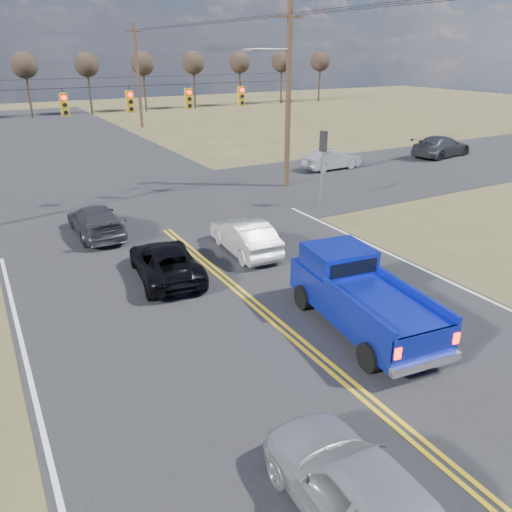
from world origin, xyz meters
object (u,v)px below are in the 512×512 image
black_suv (166,262)px  cross_car_east_near (332,159)px  white_car_queue (245,236)px  cross_car_east_far (441,146)px  dgrey_car_queue (96,221)px  pickup_truck (360,296)px  silver_suv (363,496)px

black_suv → cross_car_east_near: bearing=-138.2°
white_car_queue → cross_car_east_far: size_ratio=0.77×
cross_car_east_near → dgrey_car_queue: bearing=105.2°
pickup_truck → black_suv: 7.13m
black_suv → cross_car_east_far: (25.82, 10.49, 0.17)m
cross_car_east_far → dgrey_car_queue: bearing=91.3°
dgrey_car_queue → cross_car_east_far: size_ratio=0.84×
black_suv → white_car_queue: 3.70m
silver_suv → dgrey_car_queue: (-0.45, 17.08, -0.10)m
silver_suv → cross_car_east_near: size_ratio=1.08×
black_suv → cross_car_east_far: cross_car_east_far is taller
white_car_queue → dgrey_car_queue: white_car_queue is taller
pickup_truck → dgrey_car_queue: pickup_truck is taller
silver_suv → cross_car_east_far: size_ratio=0.83×
pickup_truck → silver_suv: (-4.40, -5.29, -0.24)m
black_suv → white_car_queue: size_ratio=1.07×
silver_suv → white_car_queue: silver_suv is taller
pickup_truck → cross_car_east_far: (22.09, 16.55, -0.22)m
silver_suv → white_car_queue: size_ratio=1.08×
pickup_truck → silver_suv: size_ratio=1.28×
silver_suv → black_suv: 11.37m
cross_car_east_far → black_suv: bearing=103.4°
white_car_queue → cross_car_east_far: bearing=-152.6°
white_car_queue → dgrey_car_queue: (-4.74, 4.97, -0.02)m
silver_suv → cross_car_east_near: 27.91m
silver_suv → cross_car_east_far: bearing=-138.2°
dgrey_car_queue → cross_car_east_near: size_ratio=1.09×
silver_suv → cross_car_east_near: bearing=-124.2°
silver_suv → dgrey_car_queue: size_ratio=0.98×
silver_suv → cross_car_east_far: cross_car_east_far is taller
pickup_truck → dgrey_car_queue: size_ratio=1.26×
pickup_truck → cross_car_east_near: (12.18, 17.16, -0.32)m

